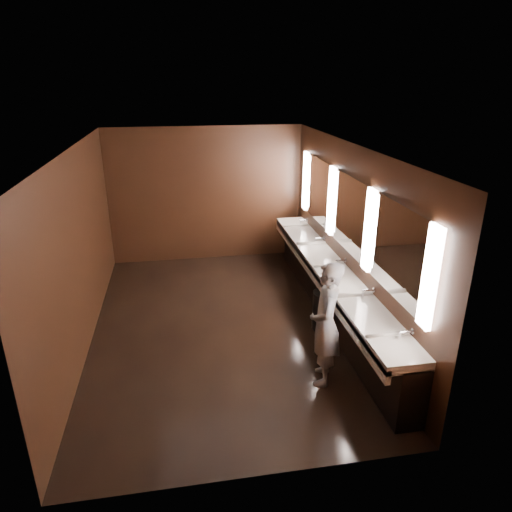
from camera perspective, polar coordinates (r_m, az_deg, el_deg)
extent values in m
plane|color=black|center=(7.39, -4.17, -8.66)|extent=(6.00, 6.00, 0.00)
cube|color=#2D2D2B|center=(6.45, -4.85, 13.36)|extent=(4.00, 6.00, 0.02)
cube|color=black|center=(9.66, -6.24, 7.58)|extent=(4.00, 0.02, 2.80)
cube|color=black|center=(4.12, -0.29, -12.57)|extent=(4.00, 0.02, 2.80)
cube|color=black|center=(6.92, -21.19, 0.53)|extent=(0.02, 6.00, 2.80)
cube|color=black|center=(7.24, 11.48, 2.49)|extent=(0.02, 6.00, 2.80)
cube|color=black|center=(7.56, 9.65, -4.72)|extent=(0.36, 5.40, 0.81)
cube|color=silver|center=(7.34, 9.16, -1.67)|extent=(0.55, 5.40, 0.12)
cube|color=silver|center=(7.30, 7.30, -2.39)|extent=(0.06, 5.40, 0.18)
cylinder|color=silver|center=(5.56, 18.33, -9.00)|extent=(0.18, 0.04, 0.04)
cylinder|color=silver|center=(6.42, 13.90, -4.20)|extent=(0.18, 0.04, 0.04)
cylinder|color=silver|center=(7.35, 10.59, -0.57)|extent=(0.18, 0.04, 0.04)
cylinder|color=silver|center=(8.32, 8.05, 2.24)|extent=(0.18, 0.04, 0.04)
cylinder|color=silver|center=(9.32, 6.03, 4.45)|extent=(0.18, 0.04, 0.04)
cube|color=white|center=(5.10, 20.93, -2.59)|extent=(0.06, 0.22, 1.15)
cube|color=white|center=(5.75, 17.18, 0.60)|extent=(0.03, 1.32, 1.15)
cube|color=white|center=(6.42, 13.96, 3.11)|extent=(0.06, 0.23, 1.15)
cube|color=white|center=(7.13, 11.58, 5.14)|extent=(0.03, 1.32, 1.15)
cube|color=white|center=(7.85, 9.41, 6.79)|extent=(0.06, 0.23, 1.15)
cube|color=white|center=(8.59, 7.79, 8.15)|extent=(0.03, 1.32, 1.15)
cube|color=white|center=(9.33, 6.24, 9.29)|extent=(0.06, 0.22, 1.15)
imported|color=#90AED7|center=(5.83, 8.69, -8.41)|extent=(0.56, 0.69, 1.65)
cylinder|color=black|center=(7.24, 8.64, -6.74)|extent=(0.49, 0.49, 0.62)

